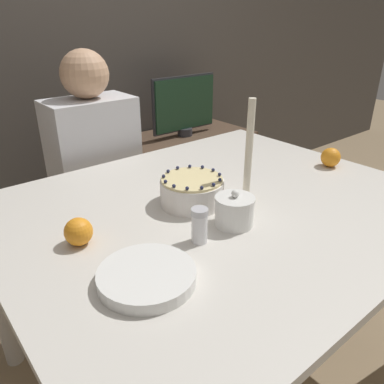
# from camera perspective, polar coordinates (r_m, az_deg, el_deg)

# --- Properties ---
(ground_plane) EXTENTS (12.00, 12.00, 0.00)m
(ground_plane) POSITION_cam_1_polar(r_m,az_deg,el_deg) (1.77, 3.34, -23.99)
(ground_plane) COLOR #8C7556
(wall_behind) EXTENTS (8.00, 0.05, 2.60)m
(wall_behind) POSITION_cam_1_polar(r_m,az_deg,el_deg) (2.37, -21.28, 22.81)
(wall_behind) COLOR #4C4742
(wall_behind) RESTS_ON ground_plane
(dining_table) EXTENTS (1.44, 1.19, 0.75)m
(dining_table) POSITION_cam_1_polar(r_m,az_deg,el_deg) (1.34, 4.04, -5.24)
(dining_table) COLOR beige
(dining_table) RESTS_ON ground_plane
(cake) EXTENTS (0.21, 0.21, 0.11)m
(cake) POSITION_cam_1_polar(r_m,az_deg,el_deg) (1.26, 0.00, 0.16)
(cake) COLOR white
(cake) RESTS_ON dining_table
(sugar_bowl) EXTENTS (0.12, 0.12, 0.12)m
(sugar_bowl) POSITION_cam_1_polar(r_m,az_deg,el_deg) (1.14, 6.47, -2.86)
(sugar_bowl) COLOR white
(sugar_bowl) RESTS_ON dining_table
(sugar_shaker) EXTENTS (0.05, 0.05, 0.10)m
(sugar_shaker) POSITION_cam_1_polar(r_m,az_deg,el_deg) (1.05, 1.14, -5.07)
(sugar_shaker) COLOR white
(sugar_shaker) RESTS_ON dining_table
(plate_stack) EXTENTS (0.24, 0.24, 0.03)m
(plate_stack) POSITION_cam_1_polar(r_m,az_deg,el_deg) (0.93, -6.90, -12.61)
(plate_stack) COLOR white
(plate_stack) RESTS_ON dining_table
(candle) EXTENTS (0.05, 0.05, 0.35)m
(candle) POSITION_cam_1_polar(r_m,az_deg,el_deg) (1.26, 8.58, 4.86)
(candle) COLOR tan
(candle) RESTS_ON dining_table
(orange_fruit_0) EXTENTS (0.08, 0.08, 0.08)m
(orange_fruit_0) POSITION_cam_1_polar(r_m,az_deg,el_deg) (1.69, 20.37, 4.98)
(orange_fruit_0) COLOR orange
(orange_fruit_0) RESTS_ON dining_table
(orange_fruit_1) EXTENTS (0.08, 0.08, 0.08)m
(orange_fruit_1) POSITION_cam_1_polar(r_m,az_deg,el_deg) (1.09, -16.91, -5.80)
(orange_fruit_1) COLOR orange
(orange_fruit_1) RESTS_ON dining_table
(person_man_blue_shirt) EXTENTS (0.40, 0.34, 1.21)m
(person_man_blue_shirt) POSITION_cam_1_polar(r_m,az_deg,el_deg) (1.95, -14.07, 0.02)
(person_man_blue_shirt) COLOR #595960
(person_man_blue_shirt) RESTS_ON ground_plane
(side_cabinet) EXTENTS (0.90, 0.52, 0.61)m
(side_cabinet) POSITION_cam_1_polar(r_m,az_deg,el_deg) (2.66, -1.03, 2.37)
(side_cabinet) COLOR #4C3828
(side_cabinet) RESTS_ON ground_plane
(tv_monitor) EXTENTS (0.49, 0.10, 0.39)m
(tv_monitor) POSITION_cam_1_polar(r_m,az_deg,el_deg) (2.51, -1.16, 13.07)
(tv_monitor) COLOR #2D2D33
(tv_monitor) RESTS_ON side_cabinet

